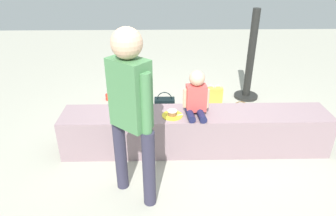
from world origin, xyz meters
The scene contains 12 objects.
ground_plane centered at (0.00, 0.00, 0.00)m, with size 12.00×12.00×0.00m, color #A4A393.
concrete_ledge centered at (0.00, 0.00, 0.23)m, with size 2.91×0.46×0.46m, color gray.
child_seated centered at (-0.01, -0.02, 0.67)m, with size 0.28×0.32×0.48m.
adult_standing centered at (-0.62, -0.73, 0.93)m, with size 0.38×0.35×1.54m.
cake_plate centered at (-0.26, -0.06, 0.48)m, with size 0.22×0.22×0.07m.
gift_bag centered at (0.38, 1.07, 0.15)m, with size 0.25×0.09×0.33m.
railing_post centered at (0.94, 1.36, 0.52)m, with size 0.36×0.36×1.33m.
water_bottle_near_gift centered at (1.01, 0.40, 0.10)m, with size 0.06×0.06×0.22m.
water_bottle_far_side centered at (-0.77, 1.18, 0.10)m, with size 0.07×0.07×0.22m.
party_cup_red centered at (-1.19, 1.30, 0.05)m, with size 0.08×0.08×0.09m, color red.
handbag_black_leather centered at (-0.33, 0.81, 0.13)m, with size 0.27×0.14×0.35m.
handbag_brown_canvas centered at (0.63, 0.53, 0.12)m, with size 0.29×0.14×0.33m.
Camera 1 is at (-0.36, -2.87, 2.00)m, focal length 32.25 mm.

